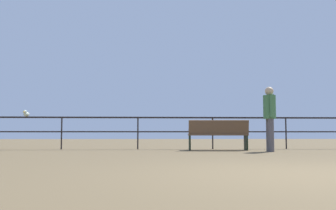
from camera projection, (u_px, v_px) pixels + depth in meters
The scene contains 5 objects.
ground_plane at pixel (318, 175), 4.47m from camera, with size 60.00×60.00×0.00m, color brown.
pier_railing at pixel (213, 125), 11.95m from camera, with size 23.57×0.05×1.01m.
bench_near_left at pixel (218, 133), 11.03m from camera, with size 1.75×0.73×0.87m.
person_by_bench at pixel (270, 114), 10.23m from camera, with size 0.34×0.56×1.75m.
seagull_on_rail at pixel (26, 114), 11.67m from camera, with size 0.18×0.42×0.20m.
Camera 1 is at (-2.00, -4.43, 0.48)m, focal length 40.54 mm.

